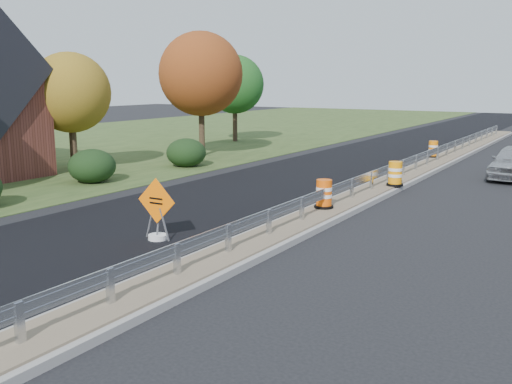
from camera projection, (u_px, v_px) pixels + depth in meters
The scene contains 14 objects.
ground at pixel (329, 214), 19.41m from camera, with size 140.00×140.00×0.00m, color black.
grass_verge_near at pixel (78, 145), 40.21m from camera, with size 30.00×120.00×0.03m, color #32471E.
milled_overlay at pixel (333, 167), 30.03m from camera, with size 7.20×120.00×0.01m, color black.
median at pixel (403, 178), 26.05m from camera, with size 1.60×55.00×0.23m.
guardrail at pixel (410, 162), 26.77m from camera, with size 0.10×46.15×0.72m.
hedge_mid at pixel (92, 166), 25.24m from camera, with size 2.09×2.09×1.52m, color black.
hedge_north at pixel (186, 153), 29.98m from camera, with size 2.09×2.09×1.52m, color black.
tree_near_yellow at pixel (70, 93), 28.13m from camera, with size 3.96×3.96×5.88m.
tree_near_red at pixel (201, 74), 33.57m from camera, with size 4.95×4.95×7.35m.
tree_near_back at pixel (235, 84), 41.91m from camera, with size 4.29×4.29×6.37m.
caution_sign at pixel (157, 224), 16.18m from camera, with size 1.30×0.54×1.79m.
barrel_median_near at pixel (324, 194), 19.24m from camera, with size 0.66×0.66×0.97m.
barrel_median_mid at pixel (395, 174), 23.34m from camera, with size 0.68×0.68×1.00m.
barrel_median_far at pixel (433, 149), 32.15m from camera, with size 0.62×0.62×0.91m.
Camera 1 is at (7.91, -17.36, 4.45)m, focal length 40.00 mm.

